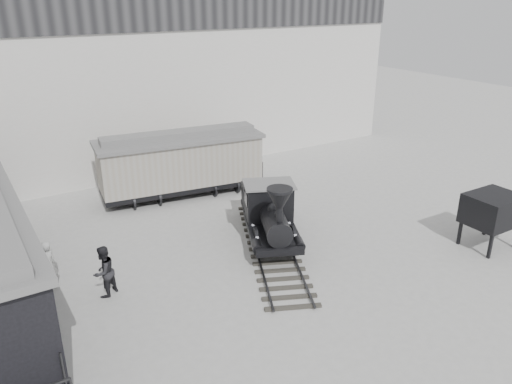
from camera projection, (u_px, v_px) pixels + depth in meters
ground at (297, 285)px, 18.21m from camera, size 90.00×90.00×0.00m
north_wall at (142, 76)px, 27.97m from camera, size 34.00×2.51×11.00m
locomotive at (270, 216)px, 20.97m from camera, size 5.46×9.01×3.18m
boxcar at (181, 162)px, 25.67m from camera, size 8.72×3.73×3.46m
visitor_a at (48, 266)px, 17.62m from camera, size 0.82×0.71×1.89m
visitor_b at (104, 272)px, 17.26m from camera, size 1.16×1.10×1.89m
coal_hopper at (492, 213)px, 20.48m from camera, size 2.13×1.75×2.31m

